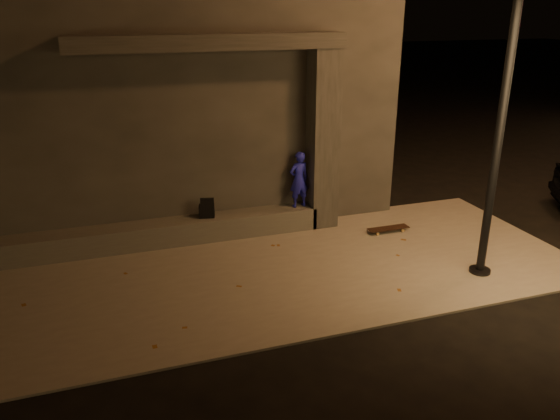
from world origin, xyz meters
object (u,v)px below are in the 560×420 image
object	(u,v)px
column	(323,140)
street_lamp_0	(514,33)
skateboarder	(299,179)
skateboard	(388,229)
backpack	(207,210)

from	to	relation	value
column	street_lamp_0	world-z (taller)	street_lamp_0
skateboarder	skateboard	distance (m)	2.09
column	backpack	size ratio (longest dim) A/B	8.56
skateboard	column	bearing A→B (deg)	141.86
column	skateboarder	xyz separation A→B (m)	(-0.50, 0.00, -0.77)
skateboard	street_lamp_0	world-z (taller)	street_lamp_0
column	street_lamp_0	distance (m)	4.08
column	backpack	xyz separation A→B (m)	(-2.42, 0.00, -1.21)
skateboard	street_lamp_0	distance (m)	4.45
street_lamp_0	column	bearing A→B (deg)	120.50
column	skateboarder	bearing A→B (deg)	180.00
column	skateboard	world-z (taller)	column
skateboarder	skateboard	world-z (taller)	skateboarder
backpack	skateboard	size ratio (longest dim) A/B	0.49
backpack	street_lamp_0	world-z (taller)	street_lamp_0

